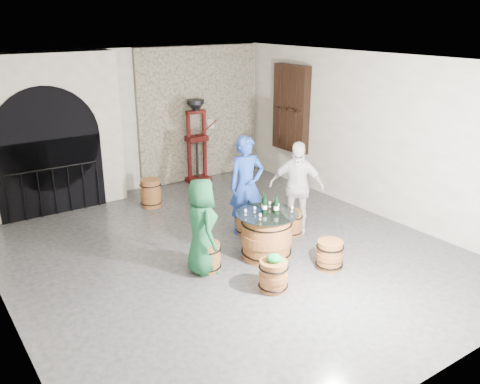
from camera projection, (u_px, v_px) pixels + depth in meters
ground at (226, 252)px, 8.76m from camera, size 8.00×8.00×0.00m
wall_back at (128, 122)px, 11.34m from camera, size 8.00×0.00×8.00m
wall_front at (441, 252)px, 5.12m from camera, size 8.00×0.00×8.00m
wall_right at (373, 135)px, 10.11m from camera, size 0.00×8.00×8.00m
ceiling at (224, 61)px, 7.71m from camera, size 8.00×8.00×0.00m
stone_facing_panel at (199, 114)px, 12.26m from camera, size 3.20×0.12×3.18m
arched_opening at (44, 136)px, 10.13m from camera, size 3.10×0.60×3.19m
shuttered_window at (291, 108)px, 11.84m from camera, size 0.23×1.10×2.00m
barrel_table at (267, 236)px, 8.44m from camera, size 1.03×1.03×0.80m
barrel_stool_left at (207, 257)px, 8.06m from camera, size 0.45×0.45×0.46m
barrel_stool_far at (247, 221)px, 9.45m from camera, size 0.45×0.45×0.46m
barrel_stool_right at (291, 223)px, 9.38m from camera, size 0.45×0.45×0.46m
barrel_stool_near_right at (330, 255)px, 8.14m from camera, size 0.45×0.45×0.46m
barrel_stool_near_left at (273, 276)px, 7.49m from camera, size 0.45×0.45×0.46m
green_cap at (274, 258)px, 7.39m from camera, size 0.26×0.22×0.12m
person_green at (202, 226)px, 7.85m from camera, size 0.62×0.83×1.54m
person_blue at (246, 185)px, 9.27m from camera, size 0.76×0.59×1.84m
person_white at (296, 187)px, 9.35m from camera, size 1.00×1.03×1.73m
wine_bottle_left at (265, 205)px, 8.28m from camera, size 0.08×0.08×0.32m
wine_bottle_center at (276, 206)px, 8.25m from camera, size 0.08×0.08×0.32m
wine_bottle_right at (264, 204)px, 8.35m from camera, size 0.08×0.08×0.32m
tasting_glass_a at (260, 217)px, 8.03m from camera, size 0.05×0.05×0.10m
tasting_glass_b at (278, 206)px, 8.48m from camera, size 0.05×0.05×0.10m
tasting_glass_c at (255, 209)px, 8.33m from camera, size 0.05×0.05×0.10m
tasting_glass_d at (270, 204)px, 8.57m from camera, size 0.05×0.05×0.10m
tasting_glass_e at (292, 209)px, 8.35m from camera, size 0.05×0.05×0.10m
tasting_glass_f at (245, 212)px, 8.22m from camera, size 0.05×0.05×0.10m
side_barrel at (151, 193)px, 10.74m from camera, size 0.46×0.46×0.61m
corking_press at (197, 135)px, 12.10m from camera, size 0.82×0.46×1.99m
control_box at (210, 124)px, 12.42m from camera, size 0.18×0.10×0.22m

